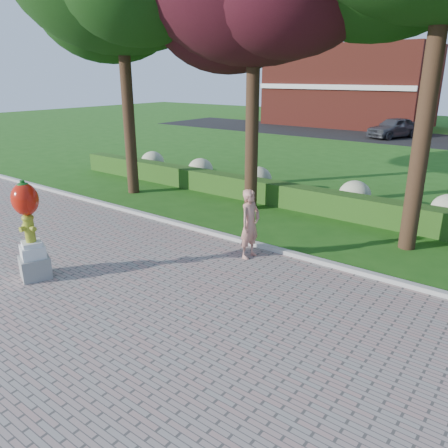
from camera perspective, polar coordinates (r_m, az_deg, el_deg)
name	(u,v)px	position (r m, az deg, el deg)	size (l,w,h in m)	color
ground	(175,285)	(10.00, -6.41, -7.91)	(100.00, 100.00, 0.00)	#215415
curb	(250,243)	(12.11, 3.37, -2.51)	(40.00, 0.18, 0.15)	#ADADA5
lawn_hedge	(315,200)	(15.33, 11.81, 3.03)	(24.00, 0.70, 0.80)	#244F16
hydrangea_row	(343,193)	(15.96, 15.27, 3.94)	(20.10, 1.10, 0.99)	#B2B288
street	(447,141)	(35.24, 27.15, 9.58)	(50.00, 8.00, 0.02)	black
building_left	(349,86)	(43.55, 16.07, 16.93)	(14.00, 8.00, 7.00)	maroon
hydrant_sculpture	(29,228)	(10.68, -24.10, -0.43)	(0.80, 0.80, 2.30)	gray
woman	(250,224)	(11.01, 3.43, 0.00)	(0.65, 0.43, 1.78)	tan
parked_car	(394,127)	(35.51, 21.30, 11.66)	(1.78, 4.43, 1.51)	#3E3F45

